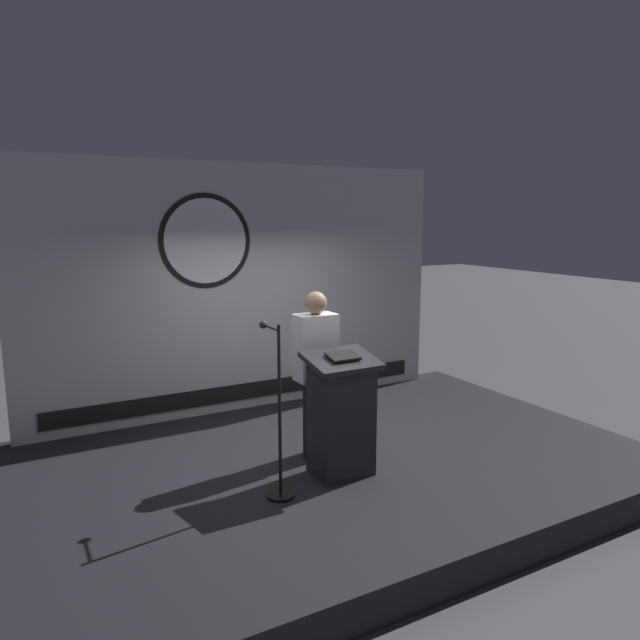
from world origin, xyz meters
name	(u,v)px	position (x,y,z in m)	size (l,w,h in m)	color
ground_plane	(319,487)	(0.00, 0.00, 0.00)	(40.00, 40.00, 0.00)	#4C4C51
stage_platform	(319,473)	(0.00, 0.00, 0.15)	(6.40, 4.00, 0.30)	black
banner_display	(245,289)	(-0.01, 1.85, 1.79)	(5.32, 0.12, 2.98)	silver
podium	(341,415)	(0.02, -0.39, 0.87)	(0.64, 0.50, 1.16)	#26262B
speaker_person	(316,374)	(0.01, 0.09, 1.14)	(0.40, 0.26, 1.65)	black
microphone_stand	(278,437)	(-0.67, -0.50, 0.82)	(0.24, 0.47, 1.50)	black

